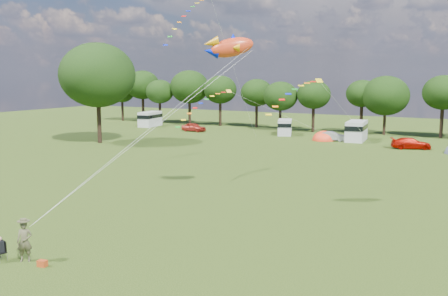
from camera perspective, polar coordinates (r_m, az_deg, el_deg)
The scene contains 17 objects.
ground_plane at distance 29.14m, azimuth -7.70°, elevation -9.84°, with size 180.00×180.00×0.00m, color black.
tree_line at distance 78.05m, azimuth 20.53°, elevation 5.85°, with size 102.98×10.98×10.27m.
big_tree at distance 68.46m, azimuth -14.26°, elevation 8.07°, with size 10.00×10.00×13.28m.
car_a at distance 80.62m, azimuth -3.48°, elevation 2.40°, with size 1.65×4.20×1.40m, color #AA281B.
car_b at distance 70.49m, azimuth 12.24°, elevation 1.32°, with size 1.38×3.69×1.30m, color gray.
car_c at distance 65.67m, azimuth 20.59°, elevation 0.50°, with size 1.92×4.57×1.37m, color #A50D02.
campervan_a at distance 89.41m, azimuth -8.44°, elevation 3.36°, with size 3.10×5.60×2.60m.
campervan_b at distance 76.60m, azimuth 6.97°, elevation 2.44°, with size 3.50×5.12×2.31m.
campervan_c at distance 71.42m, azimuth 14.90°, elevation 1.98°, with size 2.91×5.79×2.74m.
tent_orange at distance 71.05m, azimuth 11.35°, elevation 0.89°, with size 3.34×3.65×2.61m.
kite_flyer at distance 26.61m, azimuth -21.83°, elevation -9.88°, with size 0.73×0.48×2.01m, color #4E4C31.
camp_chair at distance 27.16m, azimuth -24.14°, elevation -10.22°, with size 0.62×0.63×1.25m.
kite_bag at distance 25.90m, azimuth -20.05°, elevation -12.29°, with size 0.43×0.29×0.31m, color #AC3B15.
fish_kite at distance 34.72m, azimuth 0.47°, elevation 11.44°, with size 3.57×2.74×1.94m.
streamer_kite_a at distance 56.77m, azimuth -3.72°, elevation 15.26°, with size 3.31×5.46×5.74m.
streamer_kite_b at distance 50.89m, azimuth -1.86°, elevation 5.26°, with size 4.20×4.63×3.77m.
streamer_kite_c at distance 39.98m, azimuth 8.59°, elevation 6.53°, with size 3.10×4.88×2.77m.
Camera 1 is at (16.55, -22.20, 9.07)m, focal length 40.00 mm.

